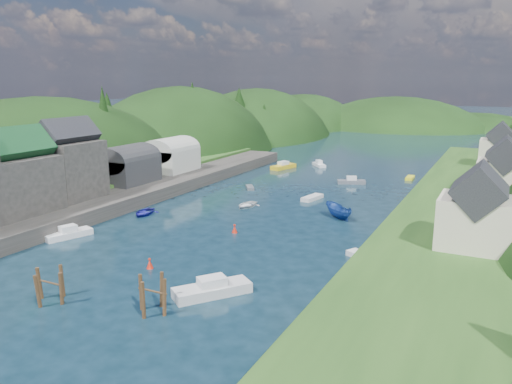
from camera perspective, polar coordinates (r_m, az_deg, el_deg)
The scene contains 14 objects.
ground at distance 86.40m, azimuth 6.55°, elevation 0.31°, with size 600.00×600.00×0.00m, color black.
hillside_left at distance 130.50m, azimuth -8.45°, elevation 0.90°, with size 44.00×245.56×52.00m.
far_hills at distance 207.28m, azimuth 18.76°, elevation 3.98°, with size 103.00×68.00×44.00m.
hill_trees at distance 98.99m, azimuth 9.67°, elevation 8.33°, with size 91.64×149.04×12.69m.
quay_left at distance 74.32m, azimuth -19.70°, elevation -1.64°, with size 12.00×110.00×2.00m, color #2D2B28.
terrace_left_grass at distance 79.38m, azimuth -23.22°, elevation -0.86°, with size 12.00×110.00×2.50m, color #234719.
boat_sheds at distance 88.55m, azimuth -11.97°, elevation 3.89°, with size 7.00×21.00×7.50m.
terrace_right at distance 71.57m, azimuth 22.81°, elevation -2.27°, with size 16.00×120.00×2.40m, color #234719.
right_bank_cottages at distance 78.71m, azimuth 25.73°, elevation 2.22°, with size 9.00×59.24×8.41m.
piling_cluster_near at distance 46.54m, azimuth -22.43°, elevation -10.18°, with size 3.06×2.87×3.48m.
piling_cluster_far at distance 42.08m, azimuth -11.72°, elevation -11.76°, with size 2.82×2.67×3.70m.
channel_buoy_near at distance 51.58m, azimuth -12.04°, elevation -8.03°, with size 0.70×0.70×1.10m.
channel_buoy_far at distance 61.79m, azimuth -2.46°, elevation -4.24°, with size 0.70×0.70×1.10m.
moored_boats at distance 62.68m, azimuth -4.40°, elevation -3.91°, with size 37.87×93.44×2.07m.
Camera 1 is at (28.73, -29.33, 18.58)m, focal length 35.00 mm.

